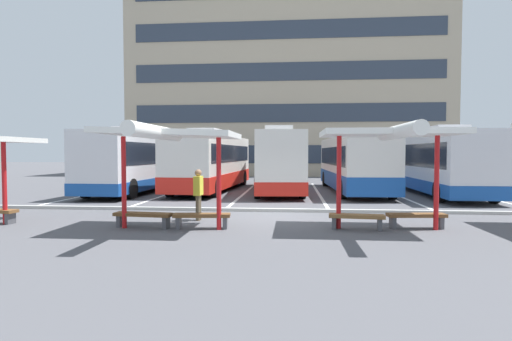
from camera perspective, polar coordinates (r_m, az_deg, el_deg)
ground_plane at (r=14.59m, az=2.67°, el=-6.41°), size 160.00×160.00×0.00m
terminal_building at (r=46.32m, az=4.42°, el=11.70°), size 31.37×14.43×22.09m
coach_bus_0 at (r=25.40m, az=-15.31°, el=1.25°), size 2.96×12.41×3.69m
coach_bus_1 at (r=24.83m, az=-6.15°, el=1.11°), size 3.29×11.31×3.61m
coach_bus_2 at (r=23.76m, az=3.00°, el=1.23°), size 3.20×10.63×3.70m
coach_bus_3 at (r=24.21m, az=13.44°, el=0.84°), size 2.99×10.91×3.48m
coach_bus_4 at (r=24.34m, az=23.87°, el=0.97°), size 2.74×11.21×3.63m
lane_stripe_0 at (r=25.60m, az=-20.05°, el=-2.71°), size 0.16×14.00×0.01m
lane_stripe_1 at (r=24.14m, az=-11.19°, el=-2.92°), size 0.16×14.00×0.01m
lane_stripe_2 at (r=23.33m, az=-1.46°, el=-3.06°), size 0.16×14.00×0.01m
lane_stripe_3 at (r=23.22m, az=8.66°, el=-3.11°), size 0.16×14.00×0.01m
lane_stripe_4 at (r=23.83m, az=18.57°, el=-3.07°), size 0.16×14.00×0.01m
lane_stripe_5 at (r=25.10m, az=27.73°, el=-2.95°), size 0.16×14.00×0.01m
waiting_shelter_1 at (r=12.06m, az=-12.21°, el=4.78°), size 3.87×4.50×2.97m
bench_2 at (r=12.84m, az=-15.46°, el=-6.19°), size 1.82×0.61×0.45m
bench_3 at (r=12.32m, az=-7.57°, el=-6.50°), size 1.72×0.58×0.45m
waiting_shelter_2 at (r=12.34m, az=18.18°, el=4.71°), size 3.81×4.53×2.99m
bench_4 at (r=12.40m, az=13.85°, el=-6.50°), size 1.64×0.59×0.45m
bench_5 at (r=13.13m, az=21.45°, el=-6.09°), size 1.74×0.57×0.45m
platform_kerb at (r=15.74m, az=2.85°, el=-5.53°), size 44.00×0.24×0.12m
waiting_passenger_0 at (r=13.76m, az=-8.05°, el=-2.82°), size 0.23×0.50×1.70m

